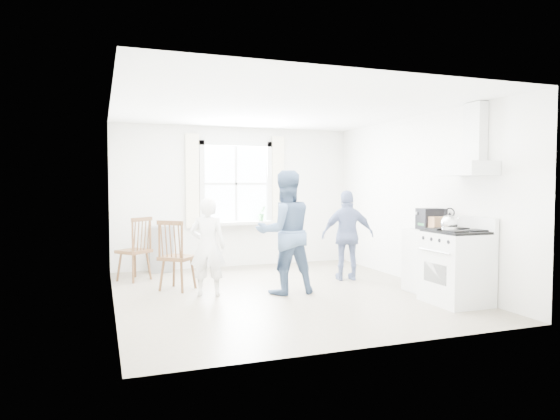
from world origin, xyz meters
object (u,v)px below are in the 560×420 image
at_px(gas_stove, 456,266).
at_px(windsor_chair_a, 139,242).
at_px(person_left, 208,247).
at_px(low_cabinet, 427,261).
at_px(person_mid, 285,232).
at_px(windsor_chair_b, 173,248).
at_px(stereo_stack, 431,219).
at_px(person_right, 348,235).

relative_size(gas_stove, windsor_chair_a, 1.09).
bearing_deg(person_left, low_cabinet, -176.06).
relative_size(person_left, person_mid, 0.78).
bearing_deg(person_mid, windsor_chair_b, -25.09).
bearing_deg(person_left, gas_stove, 171.84).
height_order(stereo_stack, windsor_chair_b, stereo_stack).
bearing_deg(low_cabinet, windsor_chair_b, 159.21).
bearing_deg(person_right, windsor_chair_b, 12.21).
relative_size(low_cabinet, windsor_chair_b, 0.87).
xyz_separation_m(stereo_stack, person_right, (-0.66, 1.25, -0.33)).
bearing_deg(person_right, stereo_stack, 131.75).
distance_m(windsor_chair_b, person_right, 2.76).
distance_m(stereo_stack, person_left, 3.16).
relative_size(stereo_stack, windsor_chair_a, 0.36).
bearing_deg(stereo_stack, person_left, 163.35).
height_order(windsor_chair_a, person_left, person_left).
relative_size(stereo_stack, person_right, 0.26).
relative_size(gas_stove, person_left, 0.82).
distance_m(gas_stove, low_cabinet, 0.70).
bearing_deg(person_right, person_left, 22.55).
distance_m(person_mid, person_right, 1.42).
bearing_deg(person_mid, stereo_stack, 160.48).
height_order(gas_stove, low_cabinet, gas_stove).
xyz_separation_m(person_left, person_right, (2.35, 0.35, 0.04)).
bearing_deg(windsor_chair_a, person_left, -59.53).
bearing_deg(windsor_chair_a, windsor_chair_b, -66.84).
xyz_separation_m(windsor_chair_b, person_left, (0.41, -0.44, 0.05)).
bearing_deg(person_mid, person_left, -12.85).
relative_size(windsor_chair_a, windsor_chair_b, 0.99).
xyz_separation_m(stereo_stack, person_mid, (-1.95, 0.67, -0.18)).
xyz_separation_m(low_cabinet, windsor_chair_b, (-3.40, 1.29, 0.18)).
bearing_deg(windsor_chair_a, low_cabinet, -30.56).
distance_m(gas_stove, stereo_stack, 0.87).
bearing_deg(low_cabinet, stereo_stack, -69.13).
bearing_deg(person_mid, person_right, -156.30).
xyz_separation_m(stereo_stack, person_left, (-3.01, 0.90, -0.37)).
xyz_separation_m(gas_stove, person_left, (-2.92, 1.55, 0.20)).
xyz_separation_m(low_cabinet, person_left, (-2.99, 0.85, 0.23)).
bearing_deg(gas_stove, windsor_chair_b, 149.13).
bearing_deg(person_left, person_mid, -172.43).
xyz_separation_m(windsor_chair_b, person_mid, (1.47, -0.67, 0.24)).
height_order(gas_stove, windsor_chair_a, gas_stove).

